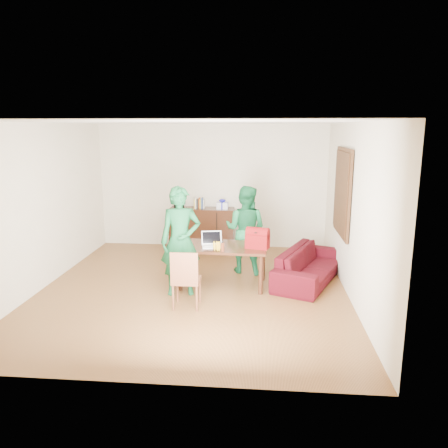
# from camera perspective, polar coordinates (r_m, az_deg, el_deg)

# --- Properties ---
(room) EXTENTS (5.20, 5.70, 2.90)m
(room) POSITION_cam_1_polar(r_m,az_deg,el_deg) (7.10, -3.92, 1.82)
(room) COLOR #4B2C12
(room) RESTS_ON ground
(table) EXTENTS (1.52, 0.91, 0.69)m
(table) POSITION_cam_1_polar(r_m,az_deg,el_deg) (7.31, -0.14, -3.48)
(table) COLOR black
(table) RESTS_ON ground
(chair) EXTENTS (0.40, 0.38, 0.89)m
(chair) POSITION_cam_1_polar(r_m,az_deg,el_deg) (6.56, -4.91, -8.63)
(chair) COLOR brown
(chair) RESTS_ON ground
(person_near) EXTENTS (0.70, 0.53, 1.74)m
(person_near) POSITION_cam_1_polar(r_m,az_deg,el_deg) (6.91, -5.69, -2.25)
(person_near) COLOR #115028
(person_near) RESTS_ON ground
(person_far) EXTENTS (0.92, 0.81, 1.60)m
(person_far) POSITION_cam_1_polar(r_m,az_deg,el_deg) (7.96, 2.82, -0.72)
(person_far) COLOR #166636
(person_far) RESTS_ON ground
(laptop) EXTENTS (0.38, 0.30, 0.24)m
(laptop) POSITION_cam_1_polar(r_m,az_deg,el_deg) (7.21, -1.52, -2.66)
(laptop) COLOR white
(laptop) RESTS_ON table
(bananas) EXTENTS (0.19, 0.15, 0.06)m
(bananas) POSITION_cam_1_polar(r_m,az_deg,el_deg) (6.98, -0.94, -3.29)
(bananas) COLOR gold
(bananas) RESTS_ON table
(bottle) EXTENTS (0.07, 0.07, 0.16)m
(bottle) POSITION_cam_1_polar(r_m,az_deg,el_deg) (6.94, -0.21, -2.95)
(bottle) COLOR #5F2815
(bottle) RESTS_ON table
(red_bag) EXTENTS (0.41, 0.30, 0.27)m
(red_bag) POSITION_cam_1_polar(r_m,az_deg,el_deg) (7.14, 4.40, -2.10)
(red_bag) COLOR maroon
(red_bag) RESTS_ON table
(sofa) EXTENTS (1.44, 2.07, 0.56)m
(sofa) POSITION_cam_1_polar(r_m,az_deg,el_deg) (7.76, 11.10, -5.28)
(sofa) COLOR #36070B
(sofa) RESTS_ON ground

